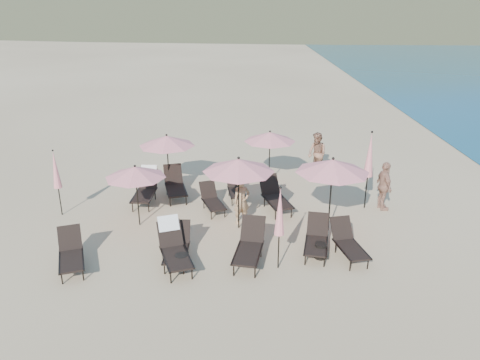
{
  "coord_description": "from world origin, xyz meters",
  "views": [
    {
      "loc": [
        -0.72,
        -11.77,
        6.92
      ],
      "look_at": [
        -0.83,
        3.5,
        1.1
      ],
      "focal_mm": 35.0,
      "sensor_mm": 36.0,
      "label": 1
    }
  ],
  "objects_px": {
    "umbrella_open_3": "(167,141)",
    "beachgoer_a": "(242,201)",
    "lounger_4": "(317,238)",
    "umbrella_closed_2": "(56,170)",
    "lounger_6": "(146,187)",
    "lounger_8": "(212,199)",
    "lounger_5": "(348,242)",
    "umbrella_open_4": "(270,137)",
    "umbrella_open_1": "(239,165)",
    "beachgoer_c": "(384,186)",
    "umbrella_closed_1": "(370,155)",
    "lounger_7": "(175,185)",
    "lounger_0": "(71,253)",
    "lounger_2": "(173,246)",
    "lounger_9": "(236,188)",
    "umbrella_open_2": "(333,166)",
    "side_table_1": "(321,251)",
    "lounger_3": "(250,245)",
    "beachgoer_b": "(317,154)",
    "umbrella_open_0": "(135,172)",
    "side_table_0": "(181,262)",
    "lounger_1": "(177,246)",
    "lounger_10": "(275,196)",
    "umbrella_closed_0": "(280,212)"
  },
  "relations": [
    {
      "from": "umbrella_closed_1",
      "to": "lounger_7",
      "type": "bearing_deg",
      "value": 171.93
    },
    {
      "from": "lounger_0",
      "to": "umbrella_closed_0",
      "type": "relative_size",
      "value": 0.74
    },
    {
      "from": "lounger_3",
      "to": "beachgoer_c",
      "type": "bearing_deg",
      "value": 47.09
    },
    {
      "from": "lounger_8",
      "to": "beachgoer_a",
      "type": "bearing_deg",
      "value": -63.28
    },
    {
      "from": "lounger_5",
      "to": "lounger_3",
      "type": "bearing_deg",
      "value": 173.53
    },
    {
      "from": "umbrella_open_0",
      "to": "side_table_1",
      "type": "distance_m",
      "value": 6.27
    },
    {
      "from": "umbrella_closed_1",
      "to": "umbrella_open_0",
      "type": "bearing_deg",
      "value": -169.72
    },
    {
      "from": "umbrella_open_4",
      "to": "lounger_9",
      "type": "bearing_deg",
      "value": -130.36
    },
    {
      "from": "lounger_4",
      "to": "beachgoer_c",
      "type": "distance_m",
      "value": 4.19
    },
    {
      "from": "umbrella_open_1",
      "to": "side_table_1",
      "type": "xyz_separation_m",
      "value": [
        2.38,
        -1.9,
        -1.94
      ]
    },
    {
      "from": "lounger_10",
      "to": "side_table_0",
      "type": "xyz_separation_m",
      "value": [
        -2.82,
        -4.02,
        -0.28
      ]
    },
    {
      "from": "lounger_5",
      "to": "beachgoer_c",
      "type": "distance_m",
      "value": 3.86
    },
    {
      "from": "lounger_0",
      "to": "lounger_10",
      "type": "relative_size",
      "value": 0.92
    },
    {
      "from": "lounger_6",
      "to": "beachgoer_c",
      "type": "xyz_separation_m",
      "value": [
        8.53,
        -0.65,
        0.32
      ]
    },
    {
      "from": "lounger_5",
      "to": "umbrella_open_4",
      "type": "height_order",
      "value": "umbrella_open_4"
    },
    {
      "from": "lounger_4",
      "to": "umbrella_open_2",
      "type": "distance_m",
      "value": 2.34
    },
    {
      "from": "lounger_9",
      "to": "umbrella_open_4",
      "type": "relative_size",
      "value": 0.71
    },
    {
      "from": "lounger_2",
      "to": "side_table_1",
      "type": "bearing_deg",
      "value": -14.69
    },
    {
      "from": "lounger_9",
      "to": "umbrella_open_2",
      "type": "height_order",
      "value": "umbrella_open_2"
    },
    {
      "from": "lounger_4",
      "to": "umbrella_open_0",
      "type": "relative_size",
      "value": 0.84
    },
    {
      "from": "lounger_3",
      "to": "lounger_10",
      "type": "height_order",
      "value": "lounger_3"
    },
    {
      "from": "lounger_1",
      "to": "side_table_1",
      "type": "bearing_deg",
      "value": 2.52
    },
    {
      "from": "lounger_10",
      "to": "umbrella_open_1",
      "type": "bearing_deg",
      "value": -146.6
    },
    {
      "from": "lounger_4",
      "to": "umbrella_open_3",
      "type": "xyz_separation_m",
      "value": [
        -5.04,
        4.79,
        1.57
      ]
    },
    {
      "from": "lounger_2",
      "to": "side_table_1",
      "type": "relative_size",
      "value": 4.39
    },
    {
      "from": "umbrella_open_1",
      "to": "beachgoer_b",
      "type": "relative_size",
      "value": 1.35
    },
    {
      "from": "side_table_0",
      "to": "beachgoer_c",
      "type": "distance_m",
      "value": 7.8
    },
    {
      "from": "umbrella_closed_1",
      "to": "beachgoer_a",
      "type": "bearing_deg",
      "value": -164.45
    },
    {
      "from": "lounger_4",
      "to": "umbrella_open_4",
      "type": "distance_m",
      "value": 5.94
    },
    {
      "from": "umbrella_open_1",
      "to": "beachgoer_c",
      "type": "relative_size",
      "value": 1.39
    },
    {
      "from": "lounger_4",
      "to": "side_table_1",
      "type": "bearing_deg",
      "value": -64.71
    },
    {
      "from": "lounger_5",
      "to": "lounger_2",
      "type": "bearing_deg",
      "value": 173.09
    },
    {
      "from": "umbrella_closed_0",
      "to": "side_table_0",
      "type": "relative_size",
      "value": 5.82
    },
    {
      "from": "lounger_0",
      "to": "lounger_2",
      "type": "relative_size",
      "value": 0.91
    },
    {
      "from": "lounger_6",
      "to": "lounger_8",
      "type": "bearing_deg",
      "value": -16.13
    },
    {
      "from": "lounger_0",
      "to": "lounger_2",
      "type": "distance_m",
      "value": 2.82
    },
    {
      "from": "lounger_4",
      "to": "umbrella_closed_2",
      "type": "distance_m",
      "value": 8.91
    },
    {
      "from": "umbrella_open_3",
      "to": "umbrella_open_1",
      "type": "bearing_deg",
      "value": -49.54
    },
    {
      "from": "side_table_0",
      "to": "beachgoer_a",
      "type": "height_order",
      "value": "beachgoer_a"
    },
    {
      "from": "umbrella_open_1",
      "to": "umbrella_open_4",
      "type": "height_order",
      "value": "umbrella_open_1"
    },
    {
      "from": "umbrella_open_1",
      "to": "lounger_2",
      "type": "bearing_deg",
      "value": -128.82
    },
    {
      "from": "umbrella_open_4",
      "to": "umbrella_open_3",
      "type": "bearing_deg",
      "value": -167.9
    },
    {
      "from": "lounger_4",
      "to": "umbrella_closed_2",
      "type": "height_order",
      "value": "umbrella_closed_2"
    },
    {
      "from": "side_table_1",
      "to": "umbrella_open_1",
      "type": "bearing_deg",
      "value": 141.42
    },
    {
      "from": "beachgoer_b",
      "to": "lounger_10",
      "type": "bearing_deg",
      "value": -61.27
    },
    {
      "from": "umbrella_closed_1",
      "to": "beachgoer_b",
      "type": "distance_m",
      "value": 3.88
    },
    {
      "from": "umbrella_open_3",
      "to": "beachgoer_a",
      "type": "xyz_separation_m",
      "value": [
        2.84,
        -2.82,
        -1.24
      ]
    },
    {
      "from": "lounger_2",
      "to": "umbrella_open_0",
      "type": "bearing_deg",
      "value": 102.11
    },
    {
      "from": "lounger_7",
      "to": "umbrella_closed_0",
      "type": "xyz_separation_m",
      "value": [
        3.54,
        -5.05,
        1.2
      ]
    },
    {
      "from": "umbrella_open_2",
      "to": "side_table_0",
      "type": "distance_m",
      "value": 5.42
    }
  ]
}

